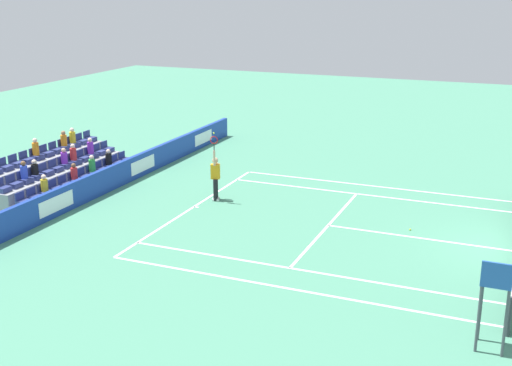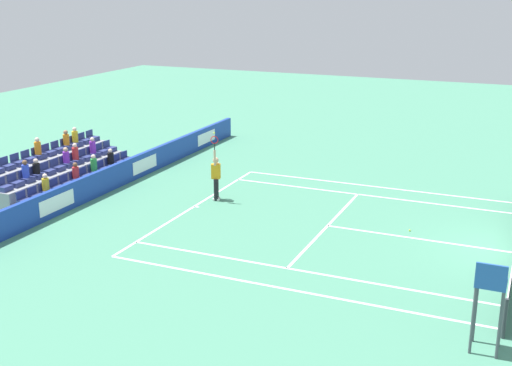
{
  "view_description": "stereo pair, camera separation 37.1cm",
  "coord_description": "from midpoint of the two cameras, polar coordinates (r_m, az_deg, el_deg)",
  "views": [
    {
      "loc": [
        21.98,
        -0.1,
        8.4
      ],
      "look_at": [
        -0.56,
        -9.48,
        1.1
      ],
      "focal_mm": 46.75,
      "sensor_mm": 36.0,
      "label": 1
    },
    {
      "loc": [
        21.83,
        0.24,
        8.4
      ],
      "look_at": [
        -0.56,
        -9.48,
        1.1
      ],
      "focal_mm": 46.75,
      "sensor_mm": 36.0,
      "label": 2
    }
  ],
  "objects": [
    {
      "name": "line_baseline",
      "position": [
        26.33,
        -5.73,
        -2.03
      ],
      "size": [
        10.97,
        0.1,
        0.01
      ],
      "primitive_type": "cube",
      "color": "white",
      "rests_on": "ground"
    },
    {
      "name": "line_service",
      "position": [
        24.33,
        5.77,
        -3.62
      ],
      "size": [
        8.23,
        0.1,
        0.01
      ],
      "primitive_type": "cube",
      "color": "white",
      "rests_on": "ground"
    },
    {
      "name": "line_centre_service",
      "position": [
        23.68,
        13.21,
        -4.58
      ],
      "size": [
        0.1,
        6.4,
        0.01
      ],
      "primitive_type": "cube",
      "color": "white",
      "rests_on": "ground"
    },
    {
      "name": "line_singles_sideline_left",
      "position": [
        20.57,
        3.6,
        -7.47
      ],
      "size": [
        0.1,
        11.89,
        0.01
      ],
      "primitive_type": "cube",
      "color": "white",
      "rests_on": "ground"
    },
    {
      "name": "line_singles_sideline_right",
      "position": [
        27.99,
        9.13,
        -1.02
      ],
      "size": [
        0.1,
        11.89,
        0.01
      ],
      "primitive_type": "cube",
      "color": "white",
      "rests_on": "ground"
    },
    {
      "name": "line_doubles_sideline_left",
      "position": [
        19.4,
        2.25,
        -9.01
      ],
      "size": [
        0.1,
        11.89,
        0.01
      ],
      "primitive_type": "cube",
      "color": "white",
      "rests_on": "ground"
    },
    {
      "name": "line_doubles_sideline_right",
      "position": [
        29.27,
        9.77,
        -0.27
      ],
      "size": [
        0.1,
        11.89,
        0.01
      ],
      "primitive_type": "cube",
      "color": "white",
      "rests_on": "ground"
    },
    {
      "name": "line_centre_mark",
      "position": [
        26.29,
        -5.54,
        -2.06
      ],
      "size": [
        0.1,
        0.2,
        0.01
      ],
      "primitive_type": "cube",
      "color": "white",
      "rests_on": "ground"
    },
    {
      "name": "sponsor_barrier",
      "position": [
        28.39,
        -13.43,
        0.07
      ],
      "size": [
        24.25,
        0.22,
        1.04
      ],
      "color": "#193899",
      "rests_on": "ground"
    },
    {
      "name": "tennis_player",
      "position": [
        26.8,
        -3.89,
        0.56
      ],
      "size": [
        0.54,
        0.42,
        2.85
      ],
      "color": "black",
      "rests_on": "ground"
    },
    {
      "name": "umpire_chair",
      "position": [
        16.64,
        19.19,
        -8.76
      ],
      "size": [
        0.7,
        0.7,
        2.34
      ],
      "color": "#474C54",
      "rests_on": "ground"
    },
    {
      "name": "stadium_stand",
      "position": [
        29.77,
        -17.03,
        0.62
      ],
      "size": [
        7.44,
        2.85,
        2.19
      ],
      "color": "gray",
      "rests_on": "ground"
    },
    {
      "name": "loose_tennis_ball",
      "position": [
        24.3,
        12.63,
        -3.91
      ],
      "size": [
        0.07,
        0.07,
        0.07
      ],
      "primitive_type": "sphere",
      "color": "#D1E533",
      "rests_on": "ground"
    }
  ]
}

